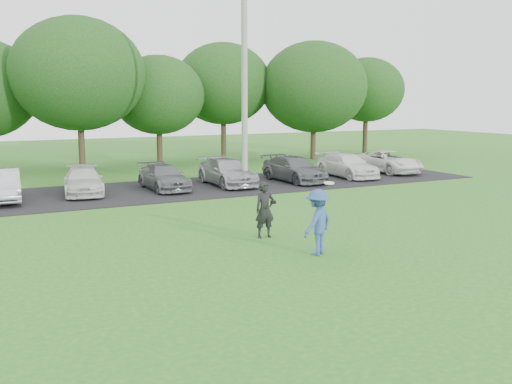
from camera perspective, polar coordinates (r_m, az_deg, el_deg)
ground at (r=14.61m, az=6.22°, el=-7.02°), size 100.00×100.00×0.00m
parking_lot at (r=26.23m, az=-9.36°, el=0.20°), size 32.00×6.50×0.03m
utility_pole at (r=26.30m, az=-1.17°, el=11.56°), size 0.28×0.28×10.29m
frisbee_player at (r=15.16m, az=6.16°, el=-3.01°), size 1.30×1.10×1.97m
camera_bystander at (r=16.92m, az=0.90°, el=-1.79°), size 0.65×0.46×1.68m
parked_cars at (r=26.39m, az=-7.68°, el=1.64°), size 29.02×5.11×1.25m
tree_row at (r=35.73m, az=-11.98°, el=10.37°), size 42.39×9.85×8.64m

